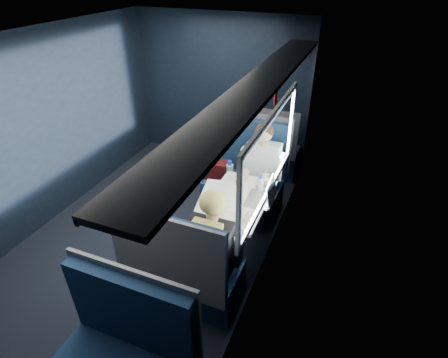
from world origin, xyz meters
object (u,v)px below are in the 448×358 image
at_px(woman, 215,243).
at_px(cup, 268,183).
at_px(bottle_small, 261,185).
at_px(man, 260,170).
at_px(table, 235,204).
at_px(seat_row_front, 264,150).
at_px(laptop, 265,196).
at_px(seat_bay_far, 184,272).
at_px(seat_bay_near, 243,179).

xyz_separation_m(woman, cup, (0.19, 1.06, 0.06)).
bearing_deg(bottle_small, man, 106.37).
height_order(table, seat_row_front, seat_row_front).
relative_size(woman, cup, 14.53).
bearing_deg(laptop, seat_row_front, 105.63).
bearing_deg(seat_bay_far, table, 78.22).
bearing_deg(bottle_small, laptop, -58.02).
height_order(table, woman, woman).
relative_size(laptop, cup, 3.96).
bearing_deg(cup, seat_bay_near, 131.55).
xyz_separation_m(seat_row_front, bottle_small, (0.39, -1.59, 0.43)).
bearing_deg(man, seat_bay_far, -99.03).
relative_size(woman, laptop, 3.67).
distance_m(seat_bay_far, laptop, 1.13).
bearing_deg(seat_row_front, seat_bay_far, -90.00).
relative_size(seat_bay_far, bottle_small, 5.85).
distance_m(table, cup, 0.45).
height_order(laptop, bottle_small, laptop).
distance_m(seat_bay_far, cup, 1.35).
height_order(table, laptop, laptop).
bearing_deg(seat_bay_near, cup, -48.45).
height_order(table, cup, cup).
bearing_deg(laptop, seat_bay_near, 122.13).
xyz_separation_m(seat_bay_far, cup, (0.44, 1.22, 0.37)).
xyz_separation_m(table, woman, (0.07, -0.71, 0.06)).
xyz_separation_m(table, bottle_small, (0.21, 0.21, 0.17)).
height_order(table, seat_bay_near, seat_bay_near).
bearing_deg(man, laptop, -69.71).
distance_m(seat_row_front, laptop, 1.84).
distance_m(seat_bay_near, cup, 0.78).
bearing_deg(woman, man, 90.00).
xyz_separation_m(seat_bay_far, woman, (0.25, 0.17, 0.31)).
bearing_deg(man, seat_row_front, 102.83).
height_order(seat_bay_near, seat_row_front, seat_bay_near).
height_order(table, bottle_small, bottle_small).
xyz_separation_m(table, man, (0.07, 0.70, 0.06)).
bearing_deg(cup, seat_bay_far, -109.68).
relative_size(seat_bay_far, cup, 13.85).
relative_size(man, cup, 14.53).
height_order(table, seat_bay_far, seat_bay_far).
xyz_separation_m(seat_bay_far, seat_row_front, (0.00, 2.67, -0.00)).
bearing_deg(bottle_small, table, -135.47).
bearing_deg(bottle_small, seat_bay_far, -110.00).
bearing_deg(table, seat_bay_near, 103.13).
distance_m(bottle_small, cup, 0.16).
bearing_deg(woman, seat_bay_near, 99.72).
height_order(seat_bay_far, man, man).
height_order(table, man, man).
bearing_deg(seat_bay_far, man, 80.97).
relative_size(table, man, 0.76).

